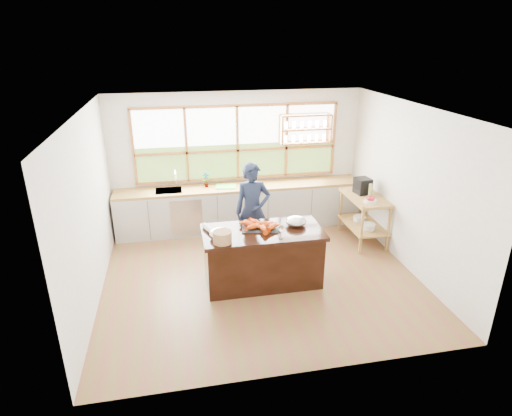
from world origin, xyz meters
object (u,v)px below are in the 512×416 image
object	(u,v)px
espresso_machine	(363,186)
wicker_basket	(222,237)
island	(262,256)
cook	(253,211)

from	to	relation	value
espresso_machine	wicker_basket	bearing A→B (deg)	-159.32
island	espresso_machine	xyz separation A→B (m)	(2.19, 1.27, 0.59)
island	cook	world-z (taller)	cook
espresso_machine	wicker_basket	distance (m)	3.24
cook	wicker_basket	world-z (taller)	cook
espresso_machine	cook	bearing A→B (deg)	-179.04
cook	espresso_machine	world-z (taller)	cook
wicker_basket	espresso_machine	bearing A→B (deg)	28.58
island	wicker_basket	world-z (taller)	wicker_basket
island	espresso_machine	distance (m)	2.60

